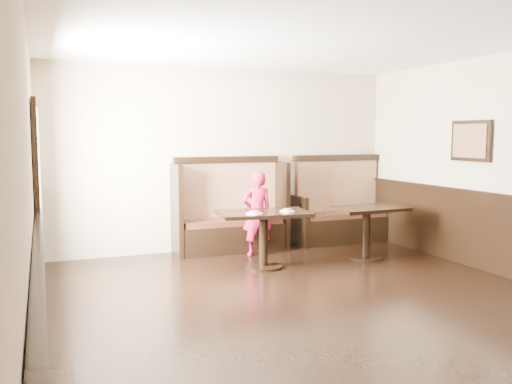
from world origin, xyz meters
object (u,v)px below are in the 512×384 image
table_neighbor (366,220)px  booth_neighbor (340,213)px  booth_main (230,217)px  table_main (263,225)px  child (257,213)px

table_neighbor → booth_neighbor: bearing=74.1°
booth_main → booth_neighbor: bearing=-0.1°
table_main → child: child is taller
child → booth_main: bearing=-54.3°
booth_main → booth_neighbor: same height
booth_neighbor → table_main: bearing=-147.6°
booth_neighbor → table_neighbor: bearing=-103.0°
booth_neighbor → child: (-1.67, -0.44, 0.15)m
table_neighbor → child: child is taller
booth_main → table_neighbor: (1.67, -1.22, 0.03)m
booth_neighbor → child: bearing=-165.2°
booth_neighbor → table_neighbor: size_ratio=1.49×
table_main → child: 0.78m
booth_main → booth_neighbor: 1.95m
booth_main → table_neighbor: 2.07m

